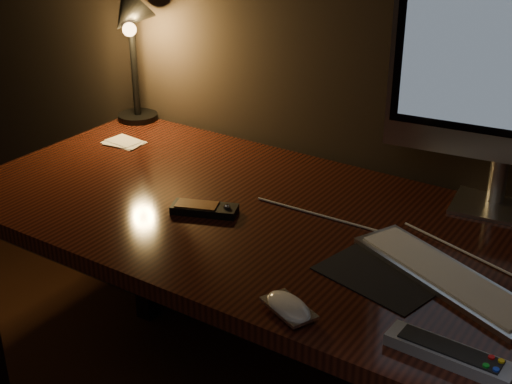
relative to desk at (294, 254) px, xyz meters
The scene contains 10 objects.
desk is the anchor object (origin of this frame).
monitor 0.65m from the desk, 32.99° to the left, with size 0.54×0.18×0.57m.
keyboard 0.45m from the desk, 15.10° to the right, with size 0.42×0.12×0.02m, color silver.
mousepad 0.37m from the desk, 27.84° to the right, with size 0.23×0.19×0.00m, color black.
mouse 0.46m from the desk, 60.97° to the right, with size 0.11×0.06×0.02m, color white.
media_remote 0.26m from the desk, 139.29° to the right, with size 0.16×0.11×0.03m.
tv_remote 0.63m from the desk, 34.67° to the right, with size 0.22×0.06×0.03m.
papers 0.65m from the desk, behind, with size 0.12×0.08×0.01m, color white.
desk_lamp 0.85m from the desk, 162.32° to the left, with size 0.19×0.21×0.42m.
cable 0.27m from the desk, ahead, with size 0.01×0.01×0.64m, color white.
Camera 1 is at (0.76, 0.61, 1.51)m, focal length 50.00 mm.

